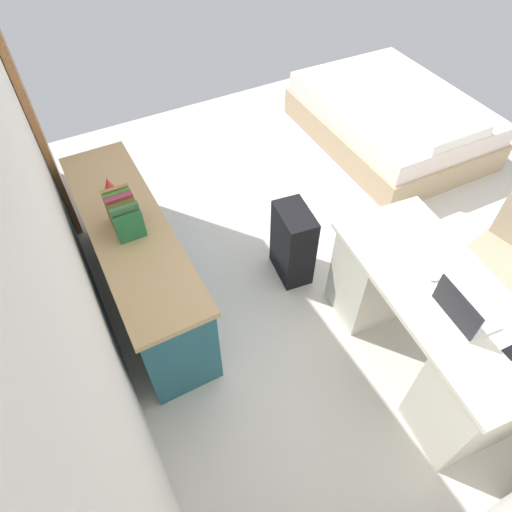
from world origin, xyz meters
name	(u,v)px	position (x,y,z in m)	size (l,w,h in m)	color
ground_plane	(348,237)	(0.00, 0.00, 0.00)	(5.22, 5.22, 0.00)	beige
wall_back	(31,177)	(0.00, 2.09, 1.43)	(4.22, 0.10, 2.86)	silver
door_wooden	(26,101)	(1.56, 2.01, 1.02)	(0.88, 0.05, 2.04)	#936038
desk	(426,324)	(-1.13, 0.29, 0.39)	(1.50, 0.81, 0.76)	silver
office_chair	(502,264)	(-1.01, -0.49, 0.42)	(0.53, 0.53, 0.94)	black
credenza	(139,262)	(0.22, 1.71, 0.38)	(1.80, 0.48, 0.75)	#235B6B
bed	(391,120)	(0.97, -1.20, 0.24)	(1.94, 1.45, 0.58)	tan
suitcase_black	(293,244)	(-0.09, 0.62, 0.31)	(0.36, 0.22, 0.63)	black
laptop	(462,310)	(-1.30, 0.35, 0.80)	(0.33, 0.25, 0.21)	silver
computer_mouse	(436,276)	(-1.04, 0.28, 0.77)	(0.06, 0.10, 0.03)	white
book_row	(124,214)	(0.20, 1.71, 0.86)	(0.27, 0.17, 0.24)	#206236
figurine_small	(108,184)	(0.59, 1.71, 0.81)	(0.08, 0.08, 0.11)	red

